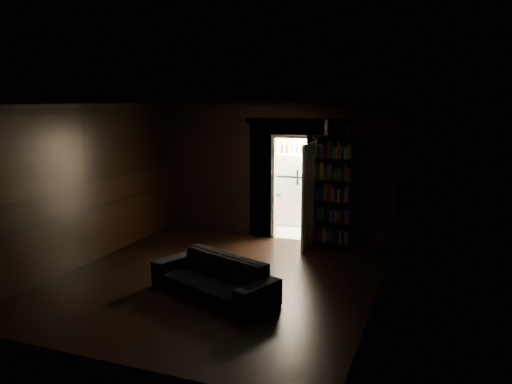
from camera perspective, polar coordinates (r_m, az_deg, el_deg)
ground at (r=8.19m, az=-4.50°, el=-9.99°), size 5.50×5.50×0.00m
room_walls at (r=8.74m, az=-1.72°, el=2.73°), size 5.02×5.61×2.84m
kitchen_alcove at (r=11.28m, az=6.16°, el=2.00°), size 2.20×1.80×2.60m
sofa at (r=7.43m, az=-4.91°, el=-8.99°), size 2.18×1.54×0.77m
bookshelf at (r=9.89m, az=8.46°, el=0.12°), size 0.95×0.51×2.20m
refrigerator at (r=11.71m, az=3.93°, el=0.44°), size 0.85×0.80×1.65m
door at (r=9.71m, az=6.23°, el=-0.48°), size 0.13×0.85×2.05m
figurine at (r=9.79m, az=8.06°, el=7.38°), size 0.13×0.13×0.30m
bottles at (r=11.53m, az=4.11°, el=5.04°), size 0.62×0.17×0.25m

